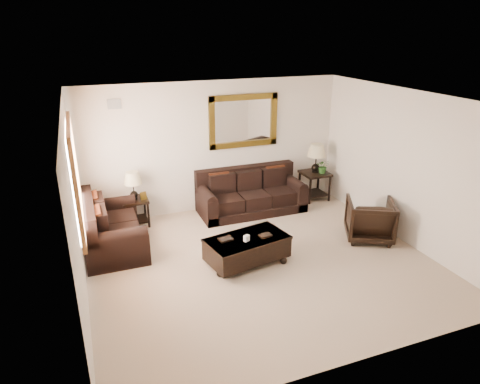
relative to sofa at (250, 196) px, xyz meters
name	(u,v)px	position (x,y,z in m)	size (l,w,h in m)	color
room	(262,186)	(-0.65, -2.07, 1.02)	(5.51, 5.01, 2.71)	gray
window	(76,177)	(-3.35, -1.17, 1.22)	(0.07, 1.96, 1.66)	white
mirror	(244,121)	(0.00, 0.40, 1.52)	(1.50, 0.06, 1.10)	#452B0D
air_vent	(114,104)	(-2.55, 0.41, 2.02)	(0.25, 0.02, 0.18)	#999999
sofa	(250,196)	(0.00, 0.00, 0.00)	(2.20, 0.95, 0.90)	black
loveseat	(110,231)	(-2.94, -0.69, 0.02)	(1.00, 1.69, 0.95)	black
end_table_left	(134,191)	(-2.38, 0.14, 0.39)	(0.50, 0.50, 1.10)	black
end_table_right	(316,164)	(1.61, 0.10, 0.51)	(0.58, 0.58, 1.28)	black
coffee_table	(247,247)	(-0.87, -1.99, -0.04)	(1.45, 0.96, 0.57)	black
armchair	(370,218)	(1.55, -1.99, 0.09)	(0.81, 0.76, 0.83)	black
potted_plant	(323,168)	(1.74, 0.00, 0.43)	(0.28, 0.32, 0.25)	#28591E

